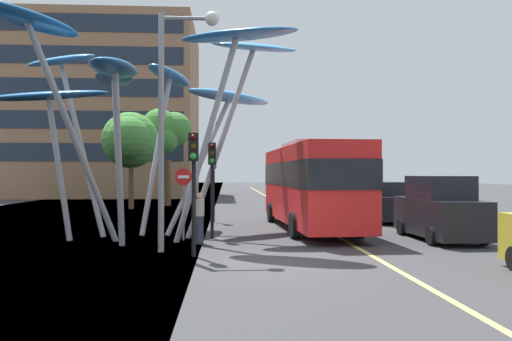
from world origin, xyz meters
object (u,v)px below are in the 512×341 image
object	(u,v)px
leaf_sculpture	(148,80)
traffic_light_kerb_far	(212,169)
no_entry_sign	(184,192)
car_parked_far	(385,203)
pedestrian	(199,218)
traffic_light_island_mid	(213,171)
car_parked_mid	(439,210)
traffic_light_kerb_near	(194,167)
red_bus	(310,182)
street_lamp	(176,96)

from	to	relation	value
leaf_sculpture	traffic_light_kerb_far	distance (m)	4.16
no_entry_sign	car_parked_far	bearing A→B (deg)	33.45
traffic_light_kerb_far	car_parked_far	world-z (taller)	traffic_light_kerb_far
car_parked_far	pedestrian	xyz separation A→B (m)	(-8.74, -7.15, -0.06)
traffic_light_island_mid	no_entry_sign	size ratio (longest dim) A/B	1.33
traffic_light_kerb_far	traffic_light_island_mid	world-z (taller)	traffic_light_kerb_far
traffic_light_island_mid	no_entry_sign	bearing A→B (deg)	-98.10
traffic_light_island_mid	car_parked_mid	distance (m)	10.78
car_parked_far	no_entry_sign	bearing A→B (deg)	-146.55
traffic_light_kerb_far	pedestrian	bearing A→B (deg)	-108.21
traffic_light_kerb_near	pedestrian	world-z (taller)	traffic_light_kerb_near
leaf_sculpture	pedestrian	xyz separation A→B (m)	(2.00, -1.87, -5.00)
red_bus	leaf_sculpture	distance (m)	7.85
traffic_light_kerb_far	pedestrian	distance (m)	2.10
traffic_light_kerb_near	traffic_light_kerb_far	size ratio (longest dim) A/B	1.01
red_bus	street_lamp	xyz separation A→B (m)	(-5.10, -5.80, 2.69)
street_lamp	pedestrian	bearing A→B (deg)	69.38
pedestrian	no_entry_sign	world-z (taller)	no_entry_sign
leaf_sculpture	traffic_light_island_mid	distance (m)	6.81
street_lamp	pedestrian	world-z (taller)	street_lamp
traffic_light_kerb_far	car_parked_far	size ratio (longest dim) A/B	0.85
traffic_light_kerb_far	traffic_light_island_mid	size ratio (longest dim) A/B	1.02
leaf_sculpture	traffic_light_kerb_near	distance (m)	5.96
pedestrian	car_parked_mid	bearing A→B (deg)	3.60
traffic_light_kerb_near	no_entry_sign	xyz separation A→B (m)	(-0.59, 3.64, -0.86)
car_parked_far	traffic_light_kerb_near	bearing A→B (deg)	-131.73
car_parked_far	no_entry_sign	world-z (taller)	no_entry_sign
red_bus	car_parked_far	size ratio (longest dim) A/B	2.65
traffic_light_kerb_near	traffic_light_kerb_far	distance (m)	3.90
leaf_sculpture	traffic_light_kerb_near	size ratio (longest dim) A/B	3.16
traffic_light_island_mid	car_parked_far	xyz separation A→B (m)	(8.45, -0.16, -1.55)
traffic_light_island_mid	street_lamp	bearing A→B (deg)	-95.84
traffic_light_kerb_far	traffic_light_kerb_near	bearing A→B (deg)	-96.13
traffic_light_kerb_near	traffic_light_island_mid	bearing A→B (deg)	88.22
traffic_light_island_mid	no_entry_sign	distance (m)	6.45
traffic_light_kerb_far	red_bus	bearing A→B (deg)	35.68
leaf_sculpture	red_bus	bearing A→B (deg)	19.26
traffic_light_kerb_far	car_parked_mid	xyz separation A→B (m)	(8.16, -0.67, -1.47)
red_bus	leaf_sculpture	world-z (taller)	leaf_sculpture
pedestrian	car_parked_far	bearing A→B (deg)	39.29
traffic_light_kerb_far	car_parked_far	xyz separation A→B (m)	(8.34, 5.95, -1.61)
car_parked_mid	car_parked_far	size ratio (longest dim) A/B	1.10
car_parked_mid	street_lamp	size ratio (longest dim) A/B	0.62
traffic_light_kerb_near	traffic_light_island_mid	xyz separation A→B (m)	(0.31, 9.99, -0.08)
leaf_sculpture	traffic_light_island_mid	size ratio (longest dim) A/B	3.27
traffic_light_island_mid	pedestrian	world-z (taller)	traffic_light_island_mid
traffic_light_kerb_far	traffic_light_island_mid	bearing A→B (deg)	91.01
no_entry_sign	traffic_light_kerb_near	bearing A→B (deg)	-80.74
car_parked_mid	car_parked_far	bearing A→B (deg)	88.39
red_bus	pedestrian	distance (m)	6.19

